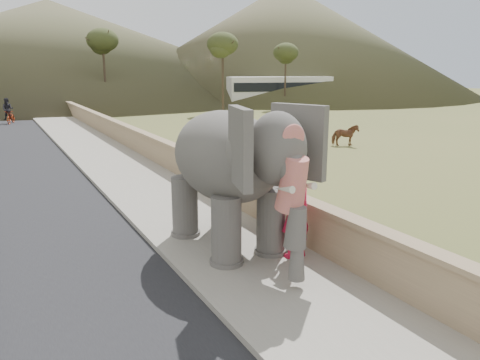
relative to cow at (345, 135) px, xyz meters
name	(u,v)px	position (x,y,z in m)	size (l,w,h in m)	color
ground	(219,244)	(-12.07, -9.65, -0.57)	(160.00, 160.00, 0.00)	olive
walkway	(117,165)	(-12.07, 0.35, -0.50)	(3.00, 120.00, 0.15)	#9E9687
parapet	(154,151)	(-10.42, 0.35, -0.02)	(0.30, 120.00, 1.10)	tan
cow	(345,135)	(0.00, 0.00, 0.00)	(0.62, 1.36, 1.15)	brown
distant_car	(226,99)	(6.03, 26.27, 0.15)	(1.70, 4.23, 1.44)	silver
bus_white	(280,92)	(10.76, 23.09, 0.98)	(2.50, 11.00, 3.10)	silver
bus_orange	(335,90)	(19.05, 24.17, 0.98)	(2.50, 11.00, 3.10)	gold
hill_right	(285,40)	(23.93, 42.35, 7.43)	(56.00, 56.00, 16.00)	brown
hill_far	(51,47)	(-7.07, 60.35, 6.43)	(80.00, 80.00, 14.00)	brown
elephant_and_man	(227,176)	(-12.06, -10.06, 1.18)	(2.54, 4.56, 3.22)	#635F59
motorcyclist	(10,114)	(-15.27, 19.46, 0.16)	(1.18, 1.92, 1.90)	maroon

